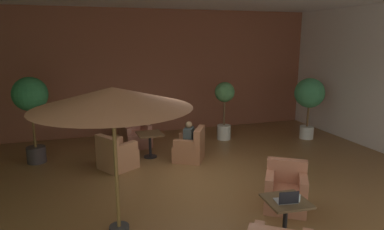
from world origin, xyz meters
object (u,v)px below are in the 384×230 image
(armchair_front_left_east, at_px, (286,191))
(potted_tree_mid_left, at_px, (224,103))
(potted_tree_mid_right, at_px, (31,102))
(iced_drink_cup, at_px, (298,198))
(cafe_table_front_right, at_px, (150,139))
(patron_blue_shirt, at_px, (189,135))
(patio_umbrella_tall_red, at_px, (113,99))
(armchair_front_right_east, at_px, (190,148))
(potted_tree_left_corner, at_px, (309,96))
(armchair_front_right_south, at_px, (135,136))
(open_laptop, at_px, (287,199))
(armchair_front_right_north, at_px, (117,155))
(cafe_table_front_left, at_px, (286,212))

(armchair_front_left_east, distance_m, potted_tree_mid_left, 4.49)
(potted_tree_mid_right, relative_size, iced_drink_cup, 19.50)
(cafe_table_front_right, xyz_separation_m, patron_blue_shirt, (0.90, -0.51, 0.18))
(potted_tree_mid_right, bearing_deg, cafe_table_front_right, -9.74)
(patio_umbrella_tall_red, bearing_deg, armchair_front_right_east, 53.26)
(potted_tree_left_corner, height_order, potted_tree_mid_right, potted_tree_mid_right)
(armchair_front_right_east, distance_m, patio_umbrella_tall_red, 3.93)
(armchair_front_right_east, relative_size, armchair_front_right_south, 1.09)
(armchair_front_right_south, bearing_deg, open_laptop, -74.88)
(open_laptop, bearing_deg, iced_drink_cup, -4.46)
(cafe_table_front_right, distance_m, patron_blue_shirt, 1.05)
(potted_tree_left_corner, bearing_deg, patron_blue_shirt, -169.71)
(armchair_front_left_east, xyz_separation_m, armchair_front_right_east, (-0.91, 2.91, -0.00))
(potted_tree_mid_left, bearing_deg, armchair_front_left_east, -98.19)
(armchair_front_left_east, xyz_separation_m, patron_blue_shirt, (-0.95, 2.93, 0.36))
(cafe_table_front_right, bearing_deg, armchair_front_right_north, -148.57)
(armchair_front_right_east, height_order, iced_drink_cup, armchair_front_right_east)
(armchair_front_right_south, xyz_separation_m, potted_tree_mid_right, (-2.55, -0.57, 1.22))
(armchair_front_right_north, bearing_deg, potted_tree_mid_right, 151.10)
(cafe_table_front_left, relative_size, potted_tree_mid_left, 0.37)
(potted_tree_mid_right, bearing_deg, cafe_table_front_left, -49.69)
(patio_umbrella_tall_red, relative_size, iced_drink_cup, 21.73)
(cafe_table_front_left, distance_m, potted_tree_left_corner, 5.91)
(armchair_front_left_east, xyz_separation_m, armchair_front_right_north, (-2.75, 2.88, 0.01))
(armchair_front_left_east, xyz_separation_m, patio_umbrella_tall_red, (-2.98, 0.13, 1.85))
(armchair_front_right_east, relative_size, open_laptop, 2.93)
(cafe_table_front_left, bearing_deg, armchair_front_right_east, 95.15)
(armchair_front_left_east, bearing_deg, potted_tree_left_corner, 49.69)
(armchair_front_right_south, distance_m, potted_tree_left_corner, 5.35)
(armchair_front_right_east, relative_size, potted_tree_mid_right, 0.46)
(armchair_front_left_east, relative_size, potted_tree_mid_left, 0.58)
(cafe_table_front_right, height_order, armchair_front_right_north, armchair_front_right_north)
(cafe_table_front_right, distance_m, potted_tree_mid_right, 3.01)
(cafe_table_front_left, xyz_separation_m, armchair_front_right_north, (-2.19, 3.75, -0.12))
(potted_tree_left_corner, bearing_deg, cafe_table_front_left, -129.06)
(potted_tree_mid_left, xyz_separation_m, potted_tree_mid_right, (-5.26, -0.45, 0.40))
(armchair_front_right_north, height_order, patron_blue_shirt, patron_blue_shirt)
(cafe_table_front_right, relative_size, patio_umbrella_tall_red, 0.28)
(iced_drink_cup, bearing_deg, patron_blue_shirt, 97.45)
(cafe_table_front_right, distance_m, armchair_front_right_south, 1.09)
(patio_umbrella_tall_red, bearing_deg, cafe_table_front_right, 70.98)
(armchair_front_right_south, bearing_deg, armchair_front_right_east, -53.49)
(patio_umbrella_tall_red, height_order, potted_tree_left_corner, patio_umbrella_tall_red)
(armchair_front_left_east, bearing_deg, armchair_front_right_east, 107.35)
(potted_tree_left_corner, height_order, potted_tree_mid_left, potted_tree_left_corner)
(patio_umbrella_tall_red, height_order, potted_tree_mid_right, patio_umbrella_tall_red)
(armchair_front_right_east, bearing_deg, patron_blue_shirt, 150.40)
(armchair_front_right_north, bearing_deg, patron_blue_shirt, 1.50)
(armchair_front_right_north, bearing_deg, cafe_table_front_right, 31.43)
(cafe_table_front_right, distance_m, armchair_front_right_east, 1.09)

